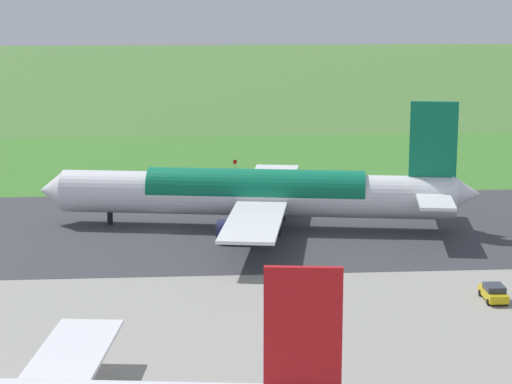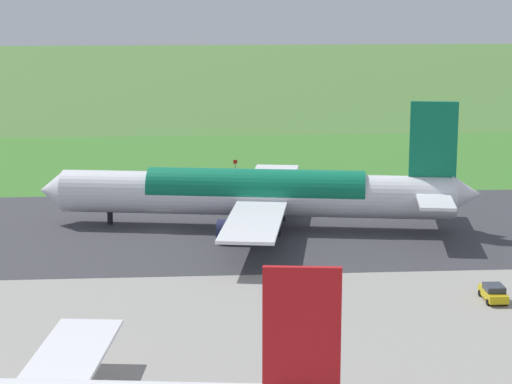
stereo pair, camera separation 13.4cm
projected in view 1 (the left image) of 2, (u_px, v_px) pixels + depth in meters
ground_plane at (162, 230)px, 119.70m from camera, size 800.00×800.00×0.00m
runway_asphalt at (162, 229)px, 119.69m from camera, size 600.00×40.64×0.06m
grass_verge_foreground at (167, 173)px, 156.12m from camera, size 600.00×80.00×0.04m
airliner_main at (259, 193)px, 119.62m from camera, size 53.96×44.38×15.88m
service_car_followme at (494, 292)px, 92.15m from camera, size 2.01×4.25×1.62m
no_stopping_sign at (235, 166)px, 154.83m from camera, size 0.60×0.10×2.34m
traffic_cone_orange at (188, 173)px, 155.14m from camera, size 0.40×0.40×0.55m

